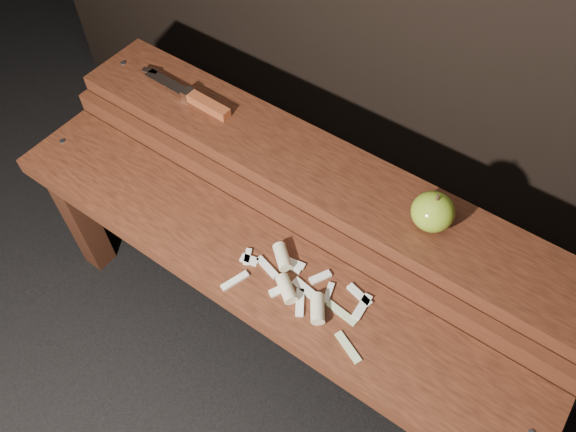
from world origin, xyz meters
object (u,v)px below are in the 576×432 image
Objects in this scene: bench_front_tier at (254,283)px; bench_rear_tier at (316,194)px; knife at (198,99)px; apple at (433,212)px.

bench_rear_tier is (0.00, 0.23, 0.06)m from bench_front_tier.
bench_front_tier is 4.58× the size of knife.
knife is (-0.57, -0.00, -0.03)m from apple.
knife is at bearing 144.59° from bench_front_tier.
bench_front_tier is 14.22× the size of apple.
apple reaches higher than knife.
apple is 0.57m from knife.
bench_rear_tier is 14.22× the size of apple.
knife is (-0.32, 0.23, 0.16)m from bench_front_tier.
apple reaches higher than bench_front_tier.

